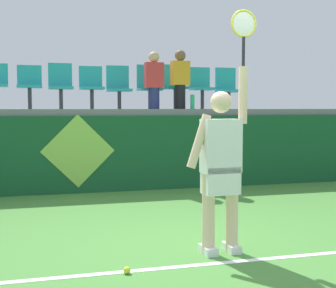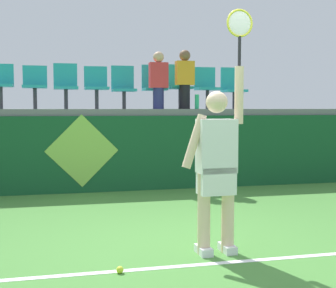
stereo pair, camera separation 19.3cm
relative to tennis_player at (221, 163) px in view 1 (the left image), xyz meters
The scene contains 18 objects.
ground_plane 1.00m from the tennis_player, 129.38° to the left, with size 40.00×40.00×0.00m, color #478438.
court_back_wall 3.99m from the tennis_player, 93.50° to the left, with size 10.78×0.20×1.34m, color #144C28.
spectator_platform 5.46m from the tennis_player, 92.56° to the left, with size 10.78×3.01×0.12m, color slate.
court_baseline_stripe 1.01m from the tennis_player, 127.36° to the right, with size 9.70×0.08×0.01m, color white.
tennis_player is the anchor object (origin of this frame).
tennis_ball 1.42m from the tennis_player, 160.38° to the right, with size 0.07×0.07×0.07m, color #D1E533.
water_bottle 4.27m from the tennis_player, 75.72° to the left, with size 0.08×0.08×0.27m, color #26B272.
stadium_chair_1 5.16m from the tennis_player, 112.07° to the left, with size 0.44×0.42×0.81m.
stadium_chair_2 4.99m from the tennis_player, 105.98° to the left, with size 0.44×0.42×0.86m.
stadium_chair_3 4.86m from the tennis_player, 99.39° to the left, with size 0.44×0.42×0.82m.
stadium_chair_4 4.81m from the tennis_player, 93.11° to the left, with size 0.44×0.42×0.84m.
stadium_chair_5 4.82m from the tennis_player, 85.80° to the left, with size 0.44×0.42×0.87m.
stadium_chair_6 4.88m from the tennis_player, 79.63° to the left, with size 0.44×0.42×0.88m.
stadium_chair_7 5.01m from the tennis_player, 73.13° to the left, with size 0.44×0.42×0.84m.
stadium_chair_8 5.20m from the tennis_player, 67.03° to the left, with size 0.44×0.42×0.85m.
spectator_0 4.51m from the tennis_player, 78.67° to the left, with size 0.34×0.21×1.11m.
spectator_1 4.43m from the tennis_player, 85.38° to the left, with size 0.34×0.20×1.07m.
wall_signage_mount 4.13m from the tennis_player, 106.01° to the left, with size 1.27×0.01×1.38m.
Camera 1 is at (-1.57, -4.84, 1.49)m, focal length 51.58 mm.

